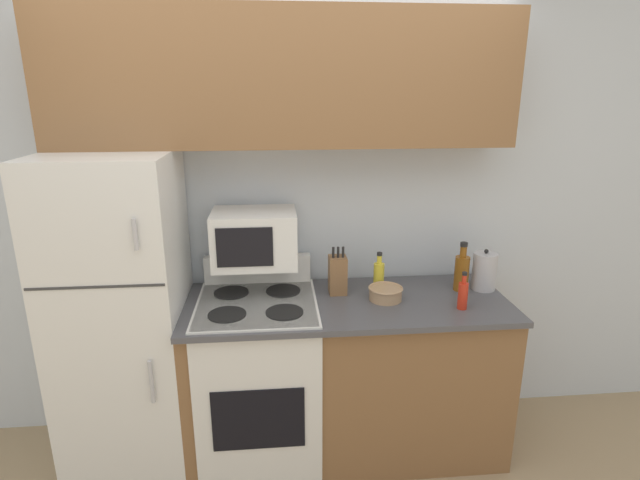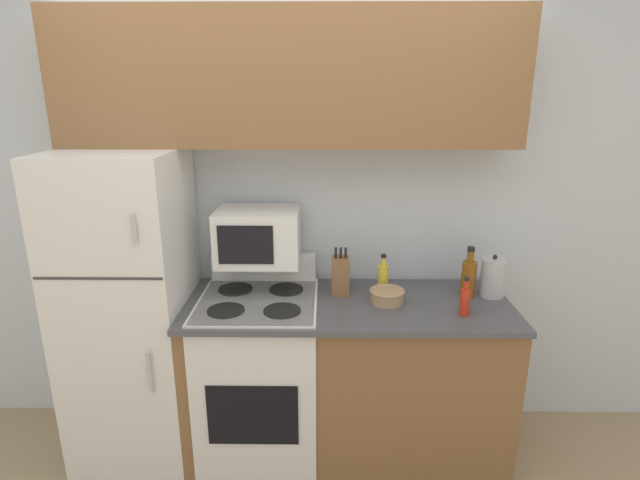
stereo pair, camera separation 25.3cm
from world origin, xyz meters
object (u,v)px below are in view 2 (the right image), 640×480
(bowl, at_px, (387,296))
(kettle, at_px, (493,277))
(microwave, at_px, (258,236))
(knife_block, at_px, (340,275))
(bottle_hot_sauce, at_px, (465,300))
(stove, at_px, (261,374))
(bottle_cooking_spray, at_px, (383,277))
(refrigerator, at_px, (131,310))
(bottle_whiskey, at_px, (469,277))

(bowl, height_order, kettle, kettle)
(microwave, height_order, knife_block, microwave)
(bowl, height_order, bottle_hot_sauce, bottle_hot_sauce)
(stove, distance_m, knife_block, 0.71)
(stove, distance_m, bowl, 0.84)
(stove, relative_size, bottle_cooking_spray, 4.96)
(refrigerator, height_order, stove, refrigerator)
(knife_block, relative_size, bottle_hot_sauce, 1.35)
(refrigerator, xyz_separation_m, bottle_hot_sauce, (1.75, -0.17, 0.14))
(stove, bearing_deg, bottle_whiskey, 4.54)
(stove, height_order, bowl, stove)
(microwave, relative_size, kettle, 1.88)
(bottle_whiskey, height_order, bottle_cooking_spray, bottle_whiskey)
(microwave, bearing_deg, knife_block, -3.78)
(knife_block, xyz_separation_m, bowl, (0.24, -0.12, -0.07))
(knife_block, bearing_deg, bowl, -26.26)
(bottle_whiskey, bearing_deg, bottle_cooking_spray, 173.82)
(microwave, xyz_separation_m, bottle_cooking_spray, (0.68, -0.00, -0.24))
(bowl, bearing_deg, bottle_hot_sauce, -21.98)
(knife_block, relative_size, bottle_cooking_spray, 1.23)
(microwave, relative_size, bottle_cooking_spray, 2.02)
(knife_block, height_order, bottle_hot_sauce, knife_block)
(refrigerator, xyz_separation_m, kettle, (1.96, 0.08, 0.17))
(microwave, height_order, bowl, microwave)
(stove, relative_size, knife_block, 4.05)
(stove, bearing_deg, bottle_hot_sauce, -8.28)
(bottle_hot_sauce, height_order, kettle, kettle)
(stove, relative_size, kettle, 4.62)
(refrigerator, bearing_deg, bowl, -0.83)
(bottle_whiskey, bearing_deg, bottle_hot_sauce, -108.64)
(refrigerator, bearing_deg, bottle_cooking_spray, 5.22)
(refrigerator, xyz_separation_m, microwave, (0.69, 0.13, 0.38))
(bottle_whiskey, height_order, kettle, bottle_whiskey)
(microwave, distance_m, bottle_hot_sauce, 1.13)
(refrigerator, height_order, bottle_hot_sauce, refrigerator)
(microwave, bearing_deg, bowl, -12.23)
(stove, relative_size, bottle_whiskey, 3.90)
(refrigerator, distance_m, stove, 0.79)
(refrigerator, bearing_deg, bottle_whiskey, 2.36)
(bowl, xyz_separation_m, bottle_cooking_spray, (-0.01, 0.15, 0.05))
(bottle_cooking_spray, bearing_deg, bottle_hot_sauce, -37.99)
(knife_block, xyz_separation_m, kettle, (0.83, -0.02, -0.00))
(knife_block, xyz_separation_m, bottle_cooking_spray, (0.24, 0.02, -0.02))
(microwave, relative_size, bottle_whiskey, 1.59)
(stove, height_order, microwave, microwave)
(bottle_hot_sauce, distance_m, bottle_cooking_spray, 0.48)
(knife_block, distance_m, bottle_cooking_spray, 0.24)
(bottle_hot_sauce, bearing_deg, stove, 171.72)
(microwave, bearing_deg, bottle_cooking_spray, -0.41)
(stove, height_order, bottle_hot_sauce, bottle_hot_sauce)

